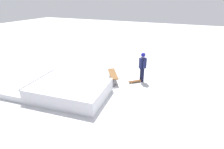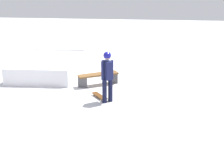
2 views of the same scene
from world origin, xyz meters
name	(u,v)px [view 1 (image 1 of 2)]	position (x,y,z in m)	size (l,w,h in m)	color
ground_plane	(98,101)	(0.00, 0.00, 0.00)	(60.00, 60.00, 0.00)	silver
skate_ramp	(61,89)	(1.94, 0.20, 0.32)	(5.64, 3.13, 0.74)	silver
skater	(143,65)	(-1.28, -3.08, 1.01)	(0.43, 0.41, 1.73)	black
skateboard	(135,81)	(-1.00, -2.74, 0.08)	(0.73, 0.69, 0.09)	#593314
park_bench	(113,75)	(0.28, -2.42, 0.36)	(1.19, 1.57, 0.48)	brown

